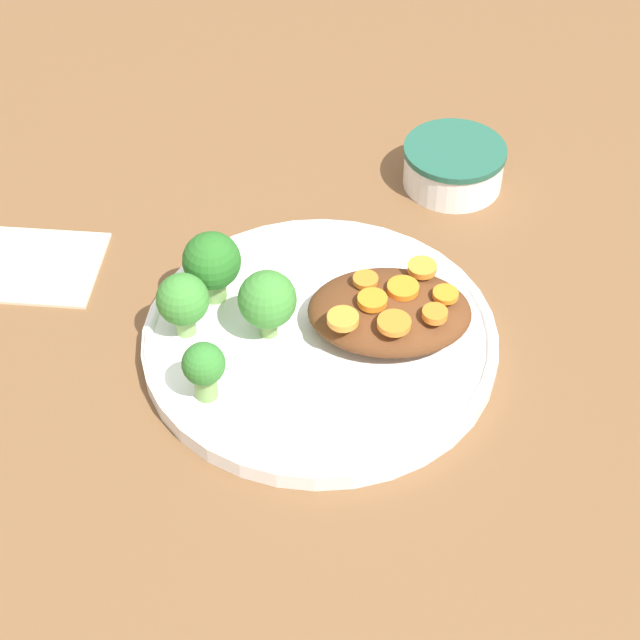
% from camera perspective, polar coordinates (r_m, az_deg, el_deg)
% --- Properties ---
extents(ground_plane, '(4.00, 4.00, 0.00)m').
position_cam_1_polar(ground_plane, '(0.85, -0.00, -1.44)').
color(ground_plane, brown).
extents(plate, '(0.28, 0.28, 0.02)m').
position_cam_1_polar(plate, '(0.84, -0.00, -0.97)').
color(plate, white).
rests_on(plate, ground_plane).
extents(dip_bowl, '(0.09, 0.09, 0.04)m').
position_cam_1_polar(dip_bowl, '(0.99, 7.15, 8.30)').
color(dip_bowl, white).
rests_on(dip_bowl, ground_plane).
extents(stew_mound, '(0.13, 0.09, 0.03)m').
position_cam_1_polar(stew_mound, '(0.83, 3.73, 0.45)').
color(stew_mound, '#5B3319').
rests_on(stew_mound, plate).
extents(broccoli_floret_0, '(0.05, 0.05, 0.06)m').
position_cam_1_polar(broccoli_floret_0, '(0.81, -2.83, 1.03)').
color(broccoli_floret_0, '#759E51').
rests_on(broccoli_floret_0, plate).
extents(broccoli_floret_1, '(0.05, 0.05, 0.06)m').
position_cam_1_polar(broccoli_floret_1, '(0.84, -5.79, 3.04)').
color(broccoli_floret_1, '#7FA85B').
rests_on(broccoli_floret_1, plate).
extents(broccoli_floret_2, '(0.04, 0.04, 0.06)m').
position_cam_1_polar(broccoli_floret_2, '(0.82, -7.36, 0.79)').
color(broccoli_floret_2, '#7FA85B').
rests_on(broccoli_floret_2, plate).
extents(broccoli_floret_3, '(0.03, 0.03, 0.05)m').
position_cam_1_polar(broccoli_floret_3, '(0.77, -6.21, -2.53)').
color(broccoli_floret_3, '#759E51').
rests_on(broccoli_floret_3, plate).
extents(carrot_slice_0, '(0.02, 0.02, 0.01)m').
position_cam_1_polar(carrot_slice_0, '(0.84, 5.47, 2.80)').
color(carrot_slice_0, orange).
rests_on(carrot_slice_0, stew_mound).
extents(carrot_slice_1, '(0.02, 0.02, 0.00)m').
position_cam_1_polar(carrot_slice_1, '(0.82, 6.71, 1.37)').
color(carrot_slice_1, orange).
rests_on(carrot_slice_1, stew_mound).
extents(carrot_slice_2, '(0.02, 0.02, 0.00)m').
position_cam_1_polar(carrot_slice_2, '(0.83, 2.44, 2.16)').
color(carrot_slice_2, orange).
rests_on(carrot_slice_2, stew_mound).
extents(carrot_slice_3, '(0.03, 0.03, 0.01)m').
position_cam_1_polar(carrot_slice_3, '(0.79, 3.97, -0.17)').
color(carrot_slice_3, orange).
rests_on(carrot_slice_3, stew_mound).
extents(carrot_slice_4, '(0.02, 0.02, 0.01)m').
position_cam_1_polar(carrot_slice_4, '(0.81, 2.81, 1.00)').
color(carrot_slice_4, orange).
rests_on(carrot_slice_4, stew_mound).
extents(carrot_slice_5, '(0.02, 0.02, 0.01)m').
position_cam_1_polar(carrot_slice_5, '(0.79, 1.23, 0.06)').
color(carrot_slice_5, orange).
rests_on(carrot_slice_5, stew_mound).
extents(carrot_slice_6, '(0.02, 0.02, 0.01)m').
position_cam_1_polar(carrot_slice_6, '(0.80, 6.14, 0.33)').
color(carrot_slice_6, orange).
rests_on(carrot_slice_6, stew_mound).
extents(carrot_slice_7, '(0.02, 0.02, 0.01)m').
position_cam_1_polar(carrot_slice_7, '(0.82, 4.45, 1.70)').
color(carrot_slice_7, orange).
rests_on(carrot_slice_7, stew_mound).
extents(napkin, '(0.15, 0.10, 0.01)m').
position_cam_1_polar(napkin, '(0.95, -15.91, 2.91)').
color(napkin, beige).
rests_on(napkin, ground_plane).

